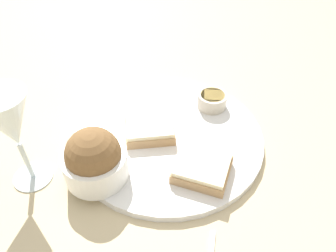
% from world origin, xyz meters
% --- Properties ---
extents(ground_plane, '(4.00, 4.00, 0.00)m').
position_xyz_m(ground_plane, '(0.00, 0.00, 0.00)').
color(ground_plane, '#C6B289').
extents(dinner_plate, '(0.35, 0.35, 0.01)m').
position_xyz_m(dinner_plate, '(0.00, 0.00, 0.01)').
color(dinner_plate, white).
rests_on(dinner_plate, ground_plane).
extents(salad_bowl, '(0.10, 0.10, 0.09)m').
position_xyz_m(salad_bowl, '(0.06, 0.14, 0.05)').
color(salad_bowl, white).
rests_on(salad_bowl, dinner_plate).
extents(sauce_ramekin, '(0.06, 0.06, 0.03)m').
position_xyz_m(sauce_ramekin, '(-0.04, -0.11, 0.03)').
color(sauce_ramekin, beige).
rests_on(sauce_ramekin, dinner_plate).
extents(cheese_toast_near, '(0.10, 0.09, 0.03)m').
position_xyz_m(cheese_toast_near, '(-0.09, 0.06, 0.03)').
color(cheese_toast_near, tan).
rests_on(cheese_toast_near, dinner_plate).
extents(cheese_toast_far, '(0.11, 0.11, 0.03)m').
position_xyz_m(cheese_toast_far, '(0.03, 0.02, 0.03)').
color(cheese_toast_far, tan).
rests_on(cheese_toast_far, dinner_plate).
extents(wine_glass, '(0.08, 0.08, 0.17)m').
position_xyz_m(wine_glass, '(0.16, 0.18, 0.12)').
color(wine_glass, silver).
rests_on(wine_glass, ground_plane).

